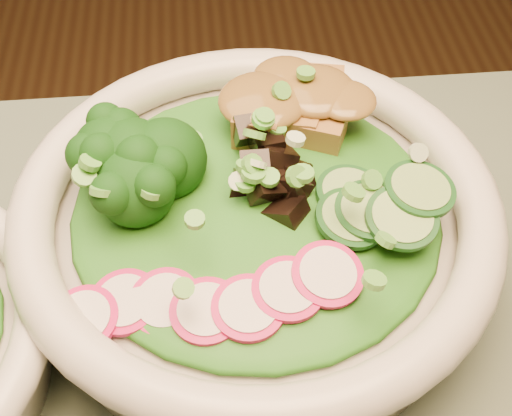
{
  "coord_description": "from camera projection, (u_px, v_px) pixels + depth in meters",
  "views": [
    {
      "loc": [
        -0.26,
        -0.1,
        1.15
      ],
      "look_at": [
        -0.23,
        0.2,
        0.82
      ],
      "focal_mm": 50.0,
      "sensor_mm": 36.0,
      "label": 1
    }
  ],
  "objects": [
    {
      "name": "scallion_garnish",
      "position": [
        256.0,
        176.0,
        0.42
      ],
      "size": [
        0.22,
        0.22,
        0.03
      ],
      "primitive_type": null,
      "color": "#54A138",
      "rests_on": "salad_bowl"
    },
    {
      "name": "broccoli_florets",
      "position": [
        144.0,
        168.0,
        0.44
      ],
      "size": [
        0.12,
        0.11,
        0.05
      ],
      "primitive_type": null,
      "rotation": [
        0.0,
        0.0,
        -0.41
      ],
      "color": "black",
      "rests_on": "salad_bowl"
    },
    {
      "name": "radish_slices",
      "position": [
        227.0,
        301.0,
        0.39
      ],
      "size": [
        0.13,
        0.09,
        0.02
      ],
      "primitive_type": null,
      "rotation": [
        0.0,
        0.0,
        -0.41
      ],
      "color": "#B90E4E",
      "rests_on": "salad_bowl"
    },
    {
      "name": "mushroom_heap",
      "position": [
        262.0,
        173.0,
        0.44
      ],
      "size": [
        0.1,
        0.1,
        0.05
      ],
      "primitive_type": null,
      "rotation": [
        0.0,
        0.0,
        -0.41
      ],
      "color": "black",
      "rests_on": "salad_bowl"
    },
    {
      "name": "lettuce_bed",
      "position": [
        256.0,
        207.0,
        0.44
      ],
      "size": [
        0.23,
        0.23,
        0.03
      ],
      "primitive_type": "ellipsoid",
      "color": "#165912",
      "rests_on": "salad_bowl"
    },
    {
      "name": "peanut_sauce",
      "position": [
        287.0,
        99.0,
        0.47
      ],
      "size": [
        0.08,
        0.06,
        0.02
      ],
      "primitive_type": "ellipsoid",
      "color": "brown",
      "rests_on": "tofu_cubes"
    },
    {
      "name": "tofu_cubes",
      "position": [
        286.0,
        116.0,
        0.48
      ],
      "size": [
        0.12,
        0.1,
        0.04
      ],
      "primitive_type": null,
      "rotation": [
        0.0,
        0.0,
        -0.41
      ],
      "color": "brown",
      "rests_on": "salad_bowl"
    },
    {
      "name": "cucumber_slices",
      "position": [
        376.0,
        217.0,
        0.42
      ],
      "size": [
        0.1,
        0.1,
        0.04
      ],
      "primitive_type": null,
      "rotation": [
        0.0,
        0.0,
        -0.41
      ],
      "color": "#98C06A",
      "rests_on": "salad_bowl"
    },
    {
      "name": "salad_bowl",
      "position": [
        256.0,
        230.0,
        0.46
      ],
      "size": [
        0.31,
        0.31,
        0.08
      ],
      "rotation": [
        0.0,
        0.0,
        -0.41
      ],
      "color": "beige",
      "rests_on": "dining_table"
    }
  ]
}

